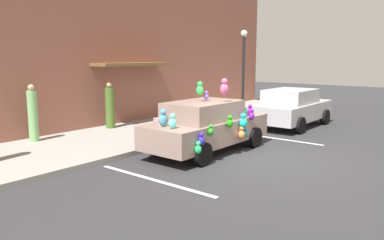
{
  "coord_description": "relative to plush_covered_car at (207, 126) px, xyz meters",
  "views": [
    {
      "loc": [
        -9.25,
        -5.03,
        2.83
      ],
      "look_at": [
        -0.21,
        2.28,
        0.9
      ],
      "focal_mm": 35.51,
      "sensor_mm": 36.0,
      "label": 1
    }
  ],
  "objects": [
    {
      "name": "pedestrian_walking_past",
      "position": [
        0.18,
        4.73,
        0.16
      ],
      "size": [
        0.34,
        0.34,
        1.74
      ],
      "color": "#466827",
      "rests_on": "sidewalk"
    },
    {
      "name": "plush_covered_car",
      "position": [
        0.0,
        0.0,
        0.0
      ],
      "size": [
        4.37,
        2.02,
        2.23
      ],
      "color": "gray",
      "rests_on": "ground"
    },
    {
      "name": "storefront_building",
      "position": [
        0.28,
        5.48,
        2.39
      ],
      "size": [
        24.0,
        1.25,
        6.4
      ],
      "color": "brown",
      "rests_on": "ground"
    },
    {
      "name": "parking_stripe_front",
      "position": [
        3.05,
        -0.67,
        -0.8
      ],
      "size": [
        0.12,
        3.6,
        0.01
      ],
      "primitive_type": "cube",
      "color": "silver",
      "rests_on": "ground"
    },
    {
      "name": "parking_stripe_rear",
      "position": [
        -2.93,
        -0.67,
        -0.8
      ],
      "size": [
        0.12,
        3.6,
        0.01
      ],
      "primitive_type": "cube",
      "color": "silver",
      "rests_on": "ground"
    },
    {
      "name": "ground_plane",
      "position": [
        0.27,
        -1.67,
        -0.8
      ],
      "size": [
        60.0,
        60.0,
        0.0
      ],
      "primitive_type": "plane",
      "color": "#2D2D30"
    },
    {
      "name": "parked_sedan_behind",
      "position": [
        5.59,
        -0.18,
        -0.01
      ],
      "size": [
        4.17,
        2.04,
        1.54
      ],
      "color": "#B7B7BC",
      "rests_on": "ground"
    },
    {
      "name": "sidewalk",
      "position": [
        0.27,
        3.33,
        -0.73
      ],
      "size": [
        24.0,
        4.0,
        0.15
      ],
      "primitive_type": "cube",
      "color": "gray",
      "rests_on": "ground"
    },
    {
      "name": "pedestrian_by_lamp",
      "position": [
        -2.86,
        4.81,
        0.21
      ],
      "size": [
        0.3,
        0.3,
        1.83
      ],
      "color": "#78B269",
      "rests_on": "sidewalk"
    },
    {
      "name": "teddy_bear_on_sidewalk",
      "position": [
        0.12,
        2.21,
        -0.34
      ],
      "size": [
        0.35,
        0.29,
        0.67
      ],
      "color": "pink",
      "rests_on": "sidewalk"
    },
    {
      "name": "street_lamp_post",
      "position": [
        5.03,
        1.83,
        1.68
      ],
      "size": [
        0.28,
        0.28,
        3.8
      ],
      "color": "black",
      "rests_on": "sidewalk"
    }
  ]
}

